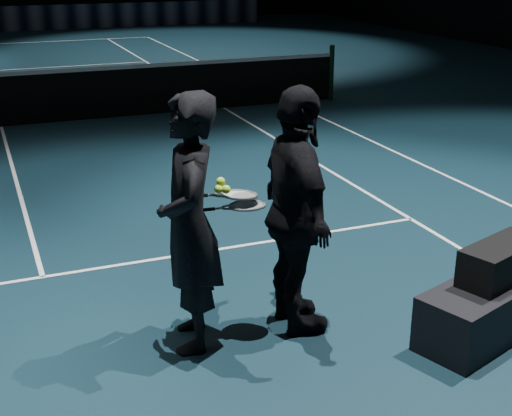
{
  "coord_description": "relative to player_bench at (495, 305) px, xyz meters",
  "views": [
    {
      "loc": [
        -0.4,
        -12.83,
        2.96
      ],
      "look_at": [
        1.51,
        -8.08,
        1.07
      ],
      "focal_mm": 50.0,
      "sensor_mm": 36.0,
      "label": 1
    }
  ],
  "objects": [
    {
      "name": "floor",
      "position": [
        -3.31,
        8.79,
        -0.23
      ],
      "size": [
        36.0,
        36.0,
        0.0
      ],
      "primitive_type": "plane",
      "color": "black",
      "rests_on": "ground"
    },
    {
      "name": "player_bench",
      "position": [
        0.0,
        0.0,
        0.0
      ],
      "size": [
        1.61,
        0.99,
        0.46
      ],
      "primitive_type": "cube",
      "rotation": [
        0.0,
        0.0,
        0.34
      ],
      "color": "black",
      "rests_on": "floor"
    },
    {
      "name": "net_post_right",
      "position": [
        3.09,
        8.79,
        0.32
      ],
      "size": [
        0.1,
        0.1,
        1.1
      ],
      "primitive_type": "cylinder",
      "color": "black",
      "rests_on": "floor"
    },
    {
      "name": "racket_bag",
      "position": [
        0.0,
        0.0,
        0.38
      ],
      "size": [
        0.83,
        0.56,
        0.31
      ],
      "primitive_type": "cube",
      "rotation": [
        0.0,
        0.0,
        0.34
      ],
      "color": "black",
      "rests_on": "player_bench"
    },
    {
      "name": "court_lines",
      "position": [
        -3.31,
        8.79,
        -0.23
      ],
      "size": [
        10.98,
        23.78,
        0.01
      ],
      "primitive_type": null,
      "color": "white",
      "rests_on": "floor"
    },
    {
      "name": "player_b",
      "position": [
        -1.48,
        0.66,
        0.77
      ],
      "size": [
        0.59,
        1.21,
        2.0
      ],
      "primitive_type": "imported",
      "rotation": [
        0.0,
        0.0,
        1.49
      ],
      "color": "black",
      "rests_on": "floor"
    },
    {
      "name": "racket_lower",
      "position": [
        -1.88,
        0.7,
        0.87
      ],
      "size": [
        0.7,
        0.28,
        0.03
      ],
      "primitive_type": null,
      "rotation": [
        0.0,
        0.0,
        -0.1
      ],
      "color": "black",
      "rests_on": "player_a"
    },
    {
      "name": "racket_upper",
      "position": [
        -1.92,
        0.75,
        0.95
      ],
      "size": [
        0.68,
        0.24,
        0.1
      ],
      "primitive_type": null,
      "rotation": [
        0.0,
        0.1,
        -0.03
      ],
      "color": "black",
      "rests_on": "player_b"
    },
    {
      "name": "tennis_balls",
      "position": [
        -2.07,
        0.72,
        1.04
      ],
      "size": [
        0.12,
        0.1,
        0.12
      ],
      "primitive_type": null,
      "color": "#B1D12C",
      "rests_on": "racket_upper"
    },
    {
      "name": "player_a",
      "position": [
        -2.33,
        0.74,
        0.77
      ],
      "size": [
        0.63,
        0.82,
        2.0
      ],
      "primitive_type": "imported",
      "rotation": [
        0.0,
        0.0,
        -1.8
      ],
      "color": "black",
      "rests_on": "floor"
    }
  ]
}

